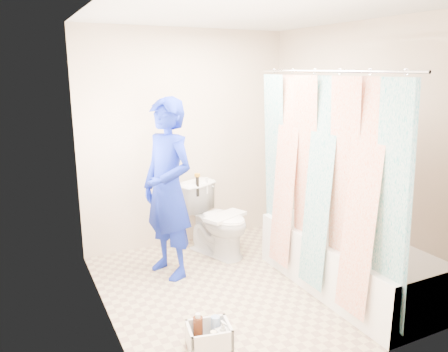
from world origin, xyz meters
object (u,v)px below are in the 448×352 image
bathtub (345,261)px  plumber (168,189)px  toilet (217,220)px  cleaning_caddy (210,337)px

bathtub → plumber: (-1.33, 1.00, 0.60)m
bathtub → plumber: size_ratio=1.01×
toilet → cleaning_caddy: bearing=-138.8°
bathtub → plumber: plumber is taller
toilet → cleaning_caddy: (-0.77, -1.50, -0.30)m
toilet → plumber: (-0.62, -0.23, 0.48)m
toilet → plumber: 0.81m
bathtub → toilet: (-0.72, 1.23, 0.12)m
plumber → bathtub: bearing=34.6°
toilet → plumber: bearing=178.4°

